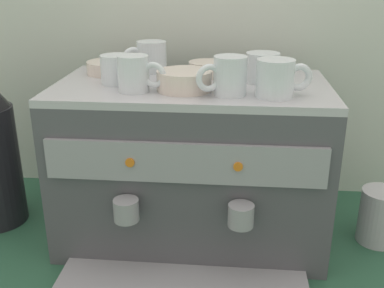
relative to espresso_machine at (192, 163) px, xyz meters
The scene contains 13 objects.
ground_plane 0.20m from the espresso_machine, 90.00° to the left, with size 4.00×4.00×0.00m, color #28563D.
tiled_backsplash_wall 0.43m from the espresso_machine, 90.00° to the left, with size 2.80×0.03×1.01m, color silver.
espresso_machine is the anchor object (origin of this frame).
ceramic_cup_0 0.30m from the espresso_machine, 136.00° to the left, with size 0.11×0.09×0.08m.
ceramic_cup_1 0.30m from the espresso_machine, 13.45° to the left, with size 0.08×0.12×0.07m.
ceramic_cup_2 0.29m from the espresso_machine, 145.03° to the right, with size 0.11×0.07×0.08m.
ceramic_cup_3 0.30m from the espresso_machine, behind, with size 0.08×0.10×0.07m.
ceramic_cup_4 0.33m from the espresso_machine, 27.34° to the right, with size 0.12×0.08×0.08m.
ceramic_cup_5 0.28m from the espresso_machine, 47.31° to the right, with size 0.11×0.08×0.08m.
ceramic_bowl_0 0.24m from the espresso_machine, 68.98° to the left, with size 0.10×0.10×0.04m.
ceramic_bowl_1 0.24m from the espresso_machine, 100.08° to the right, with size 0.13×0.13×0.04m.
ceramic_bowl_2 0.33m from the espresso_machine, 157.74° to the left, with size 0.12×0.12×0.03m.
milk_pitcher 0.51m from the espresso_machine, ahead, with size 0.11×0.11×0.14m, color #B7B7BC.
Camera 1 is at (0.10, -1.08, 0.68)m, focal length 42.94 mm.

